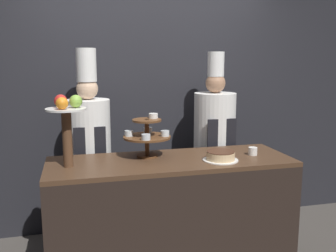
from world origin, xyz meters
The scene contains 8 objects.
wall_back centered at (0.00, 1.31, 1.40)m, with size 10.00×0.06×2.80m.
buffet_counter centered at (0.00, 0.33, 0.48)m, with size 1.92×0.66×0.96m.
tiered_stand centered at (-0.16, 0.46, 1.14)m, with size 0.38×0.38×0.35m.
fruit_pedestal centered at (-0.78, 0.32, 1.32)m, with size 0.29×0.29×0.53m.
cake_round centered at (0.36, 0.21, 0.99)m, with size 0.28×0.28×0.07m.
cup_white centered at (0.69, 0.30, 0.99)m, with size 0.07×0.07×0.06m.
chef_left centered at (-0.61, 0.93, 0.97)m, with size 0.39×0.39×1.83m.
chef_center_left centered at (0.59, 0.93, 0.96)m, with size 0.40×0.40×1.80m.
Camera 1 is at (-0.72, -2.43, 1.73)m, focal length 40.00 mm.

